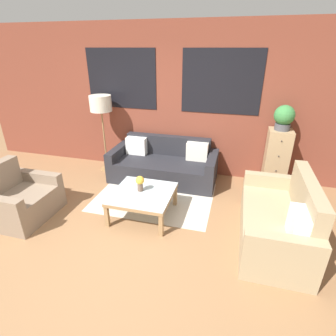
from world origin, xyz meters
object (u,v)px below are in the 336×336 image
(potted_plant, at_px, (284,117))
(coffee_table, at_px, (143,196))
(drawer_cabinet, at_px, (276,159))
(flower_vase, at_px, (140,182))
(couch_dark, at_px, (164,165))
(armchair_corner, at_px, (20,200))
(floor_lamp, at_px, (101,106))
(settee_vintage, at_px, (278,222))

(potted_plant, bearing_deg, coffee_table, -143.16)
(coffee_table, height_order, drawer_cabinet, drawer_cabinet)
(flower_vase, bearing_deg, couch_dark, 89.32)
(drawer_cabinet, bearing_deg, coffee_table, -143.16)
(armchair_corner, relative_size, drawer_cabinet, 0.87)
(floor_lamp, relative_size, flower_vase, 6.38)
(couch_dark, distance_m, floor_lamp, 1.66)
(settee_vintage, height_order, floor_lamp, floor_lamp)
(couch_dark, xyz_separation_m, potted_plant, (2.02, 0.22, 1.03))
(armchair_corner, height_order, coffee_table, armchair_corner)
(couch_dark, distance_m, settee_vintage, 2.38)
(armchair_corner, distance_m, floor_lamp, 2.20)
(couch_dark, distance_m, potted_plant, 2.28)
(armchair_corner, xyz_separation_m, drawer_cabinet, (3.76, 1.99, 0.26))
(potted_plant, relative_size, flower_vase, 1.74)
(coffee_table, relative_size, flower_vase, 3.67)
(drawer_cabinet, bearing_deg, armchair_corner, -152.10)
(armchair_corner, relative_size, floor_lamp, 0.61)
(coffee_table, xyz_separation_m, floor_lamp, (-1.32, 1.38, 0.99))
(couch_dark, height_order, potted_plant, potted_plant)
(potted_plant, bearing_deg, floor_lamp, -178.19)
(coffee_table, height_order, floor_lamp, floor_lamp)
(armchair_corner, bearing_deg, coffee_table, 15.82)
(armchair_corner, bearing_deg, flower_vase, 17.44)
(coffee_table, distance_m, floor_lamp, 2.15)
(armchair_corner, bearing_deg, drawer_cabinet, 27.90)
(settee_vintage, relative_size, floor_lamp, 1.05)
(couch_dark, relative_size, armchair_corner, 2.13)
(armchair_corner, height_order, potted_plant, potted_plant)
(floor_lamp, xyz_separation_m, drawer_cabinet, (3.31, 0.10, -0.79))
(coffee_table, bearing_deg, armchair_corner, -164.18)
(settee_vintage, height_order, potted_plant, potted_plant)
(floor_lamp, bearing_deg, drawer_cabinet, 1.81)
(couch_dark, height_order, coffee_table, couch_dark)
(couch_dark, xyz_separation_m, coffee_table, (0.04, -1.27, 0.06))
(couch_dark, xyz_separation_m, armchair_corner, (-1.74, -1.77, -0.00))
(coffee_table, xyz_separation_m, drawer_cabinet, (1.98, 1.49, 0.20))
(couch_dark, bearing_deg, drawer_cabinet, 6.16)
(armchair_corner, bearing_deg, couch_dark, 45.56)
(couch_dark, distance_m, drawer_cabinet, 2.05)
(potted_plant, xyz_separation_m, flower_vase, (-2.04, -1.45, -0.77))
(potted_plant, bearing_deg, armchair_corner, -152.10)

